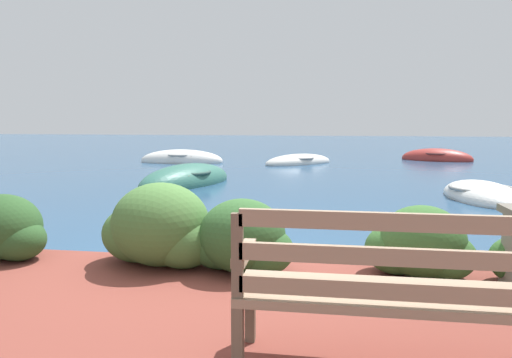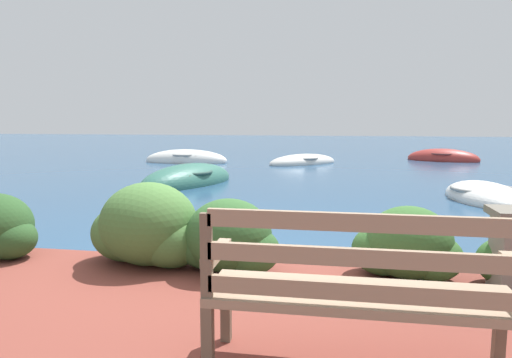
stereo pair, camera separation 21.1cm
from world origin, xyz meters
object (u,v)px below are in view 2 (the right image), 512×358
(rowboat_nearest, at_px, (484,197))
(rowboat_far, at_px, (186,160))
(rowboat_outer, at_px, (303,162))
(rowboat_distant, at_px, (443,159))
(park_bench, at_px, (360,289))
(rowboat_mid, at_px, (188,181))

(rowboat_nearest, bearing_deg, rowboat_far, -134.01)
(rowboat_outer, xyz_separation_m, rowboat_distant, (5.23, 2.12, 0.02))
(rowboat_outer, relative_size, rowboat_distant, 0.99)
(park_bench, bearing_deg, rowboat_outer, 98.09)
(rowboat_mid, height_order, rowboat_distant, rowboat_mid)
(park_bench, distance_m, rowboat_mid, 9.10)
(rowboat_mid, bearing_deg, rowboat_distant, 157.15)
(rowboat_nearest, bearing_deg, rowboat_mid, -105.26)
(rowboat_mid, height_order, rowboat_outer, rowboat_mid)
(rowboat_nearest, height_order, rowboat_mid, rowboat_mid)
(rowboat_nearest, distance_m, rowboat_distant, 8.94)
(rowboat_far, bearing_deg, rowboat_mid, -71.73)
(park_bench, bearing_deg, rowboat_nearest, 71.74)
(rowboat_far, relative_size, rowboat_distant, 1.09)
(rowboat_mid, relative_size, rowboat_far, 1.06)
(park_bench, relative_size, rowboat_outer, 0.59)
(rowboat_mid, xyz_separation_m, rowboat_outer, (2.44, 5.66, -0.02))
(rowboat_far, distance_m, rowboat_outer, 4.31)
(park_bench, xyz_separation_m, rowboat_mid, (-3.67, 8.30, -0.63))
(park_bench, distance_m, rowboat_distant, 16.58)
(park_bench, height_order, rowboat_far, park_bench)
(rowboat_outer, bearing_deg, rowboat_nearest, -101.32)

